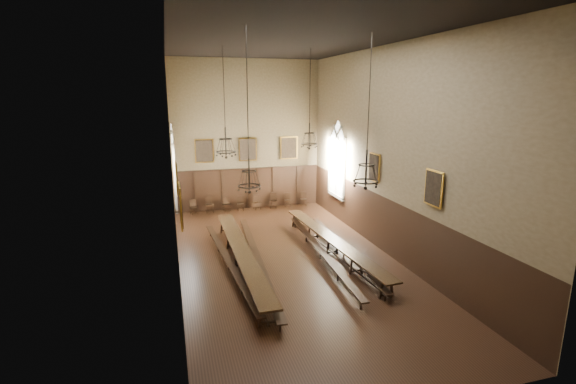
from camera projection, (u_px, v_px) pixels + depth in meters
name	position (u px, v px, depth m)	size (l,w,h in m)	color
floor	(288.00, 262.00, 17.78)	(9.00, 18.00, 0.02)	black
ceiling	(288.00, 38.00, 15.71)	(9.00, 18.00, 0.02)	black
wall_back	(247.00, 136.00, 25.17)	(9.00, 0.02, 9.00)	#79684A
wall_front	(414.00, 221.00, 8.31)	(9.00, 0.02, 9.00)	#79684A
wall_left	(172.00, 162.00, 15.53)	(0.02, 18.00, 9.00)	#79684A
wall_right	(389.00, 153.00, 17.96)	(0.02, 18.00, 9.00)	#79684A
wainscot_panelling	(288.00, 234.00, 17.49)	(9.00, 18.00, 2.50)	black
table_left	(242.00, 258.00, 17.07)	(0.73, 10.31, 0.80)	black
table_right	(332.00, 246.00, 18.50)	(1.32, 9.62, 0.75)	black
bench_left_outer	(229.00, 264.00, 16.87)	(0.92, 9.52, 0.43)	black
bench_left_inner	(257.00, 260.00, 17.13)	(1.02, 10.59, 0.48)	black
bench_right_inner	(320.00, 253.00, 18.01)	(0.77, 9.69, 0.44)	black
bench_right_outer	(344.00, 251.00, 18.28)	(0.85, 9.01, 0.41)	black
chair_0	(194.00, 210.00, 24.74)	(0.50, 0.50, 0.89)	black
chair_1	(210.00, 207.00, 25.09)	(0.47, 0.47, 1.01)	black
chair_2	(227.00, 207.00, 25.38)	(0.43, 0.43, 0.88)	black
chair_3	(241.00, 206.00, 25.53)	(0.43, 0.43, 0.88)	black
chair_4	(257.00, 205.00, 25.77)	(0.46, 0.46, 0.88)	black
chair_5	(273.00, 203.00, 26.11)	(0.53, 0.53, 0.95)	black
chair_6	(288.00, 202.00, 26.42)	(0.45, 0.45, 0.86)	black
chair_7	(303.00, 201.00, 26.68)	(0.48, 0.48, 0.86)	black
chandelier_back_left	(226.00, 145.00, 18.79)	(0.90, 0.90, 4.75)	black
chandelier_back_right	(309.00, 137.00, 19.80)	(0.80, 0.80, 4.50)	black
chandelier_front_left	(249.00, 174.00, 13.42)	(0.75, 0.75, 5.07)	black
chandelier_front_right	(366.00, 173.00, 15.04)	(0.94, 0.94, 5.28)	black
portrait_back_0	(204.00, 151.00, 24.53)	(1.10, 0.12, 1.40)	#B0812A
portrait_back_1	(248.00, 149.00, 25.23)	(1.10, 0.12, 1.40)	#B0812A
portrait_back_2	(289.00, 148.00, 25.93)	(1.10, 0.12, 1.40)	#B0812A
portrait_left_0	(177.00, 178.00, 16.68)	(0.12, 1.00, 1.30)	#B0812A
portrait_left_1	(180.00, 206.00, 12.47)	(0.12, 1.00, 1.30)	#B0812A
portrait_right_0	(374.00, 167.00, 19.04)	(0.12, 1.00, 1.30)	#B0812A
portrait_right_1	(434.00, 188.00, 14.83)	(0.12, 1.00, 1.30)	#B0812A
window_right	(337.00, 159.00, 23.33)	(0.20, 2.20, 4.60)	white
window_left	(174.00, 167.00, 20.94)	(0.20, 2.20, 4.60)	white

